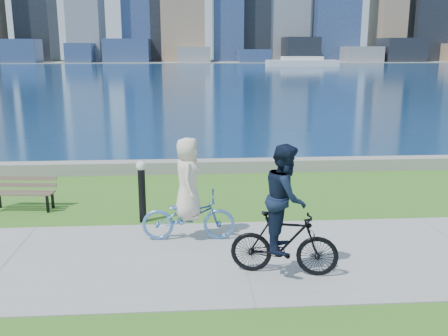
% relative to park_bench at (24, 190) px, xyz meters
% --- Properties ---
extents(ground, '(320.00, 320.00, 0.00)m').
position_rel_park_bench_xyz_m(ground, '(4.60, -3.03, -0.44)').
color(ground, '#31641A').
rests_on(ground, ground).
extents(concrete_path, '(80.00, 3.50, 0.02)m').
position_rel_park_bench_xyz_m(concrete_path, '(4.60, -3.03, -0.43)').
color(concrete_path, gray).
rests_on(concrete_path, ground).
extents(seawall, '(90.00, 0.50, 0.35)m').
position_rel_park_bench_xyz_m(seawall, '(4.60, 3.17, -0.26)').
color(seawall, gray).
rests_on(seawall, ground).
extents(bay_water, '(320.00, 131.00, 0.01)m').
position_rel_park_bench_xyz_m(bay_water, '(4.60, 68.97, -0.44)').
color(bay_water, '#0C294F').
rests_on(bay_water, ground).
extents(far_shore, '(320.00, 30.00, 0.12)m').
position_rel_park_bench_xyz_m(far_shore, '(4.60, 126.97, -0.38)').
color(far_shore, gray).
rests_on(far_shore, ground).
extents(ferry_far, '(14.30, 4.09, 1.94)m').
position_rel_park_bench_xyz_m(ferry_far, '(26.70, 90.25, 0.37)').
color(ferry_far, silver).
rests_on(ferry_far, ground).
extents(park_bench, '(1.43, 0.61, 0.72)m').
position_rel_park_bench_xyz_m(park_bench, '(0.00, 0.00, 0.00)').
color(park_bench, black).
rests_on(park_bench, ground).
extents(bollard_lamp, '(0.21, 0.21, 1.31)m').
position_rel_park_bench_xyz_m(bollard_lamp, '(2.73, -1.04, 0.31)').
color(bollard_lamp, black).
rests_on(bollard_lamp, ground).
extents(cyclist_woman, '(0.67, 1.76, 1.95)m').
position_rel_park_bench_xyz_m(cyclist_woman, '(3.68, -2.14, 0.30)').
color(cyclist_woman, '#5283C7').
rests_on(cyclist_woman, ground).
extents(cyclist_man, '(0.88, 1.77, 2.11)m').
position_rel_park_bench_xyz_m(cyclist_man, '(5.19, -3.73, 0.47)').
color(cyclist_man, black).
rests_on(cyclist_man, ground).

